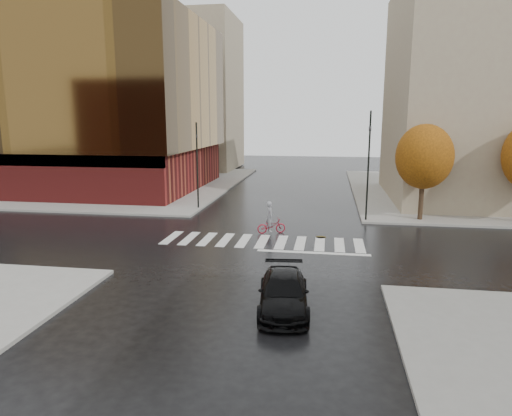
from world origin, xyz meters
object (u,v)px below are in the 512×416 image
at_px(cyclist, 271,222).
at_px(fire_hydrant, 156,200).
at_px(traffic_light_nw, 197,161).
at_px(traffic_light_ne, 369,159).
at_px(sedan, 284,293).

bearing_deg(cyclist, fire_hydrant, 34.79).
xyz_separation_m(cyclist, traffic_light_nw, (-6.53, 6.50, 3.12)).
height_order(cyclist, traffic_light_ne, traffic_light_ne).
xyz_separation_m(cyclist, fire_hydrant, (-10.16, 7.02, -0.14)).
relative_size(sedan, fire_hydrant, 6.21).
bearing_deg(traffic_light_nw, traffic_light_ne, 62.81).
xyz_separation_m(cyclist, traffic_light_ne, (6.07, 4.19, 3.66)).
distance_m(traffic_light_nw, traffic_light_ne, 12.82).
distance_m(sedan, cyclist, 11.42).
relative_size(sedan, traffic_light_nw, 0.69).
bearing_deg(fire_hydrant, traffic_light_nw, -8.22).
distance_m(traffic_light_ne, fire_hydrant, 16.91).
bearing_deg(traffic_light_ne, sedan, 96.84).
bearing_deg(traffic_light_ne, traffic_light_nw, 11.47).
height_order(cyclist, traffic_light_nw, traffic_light_nw).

